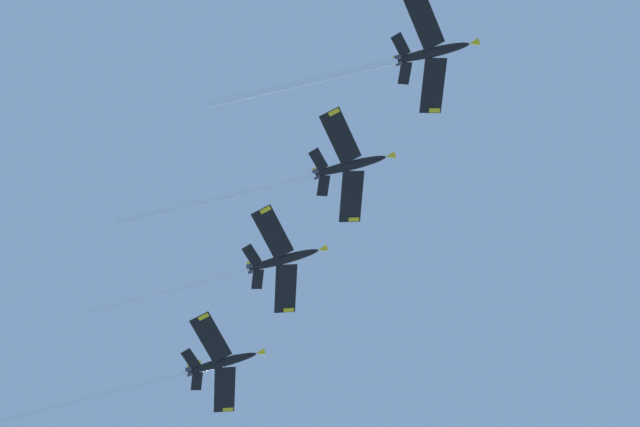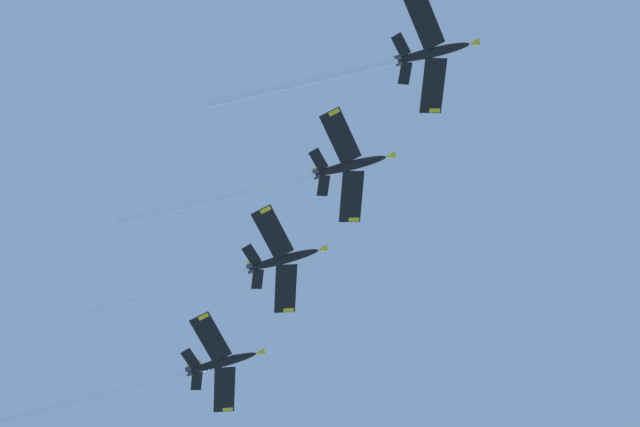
% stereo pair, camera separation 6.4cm
% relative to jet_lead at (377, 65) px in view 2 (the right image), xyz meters
% --- Properties ---
extents(jet_lead, '(42.34, 19.62, 9.80)m').
position_rel_jet_lead_xyz_m(jet_lead, '(0.00, 0.00, 0.00)').
color(jet_lead, black).
extents(jet_second, '(44.37, 19.62, 10.34)m').
position_rel_jet_lead_xyz_m(jet_second, '(11.54, -18.71, -2.51)').
color(jet_second, black).
extents(jet_third, '(39.20, 19.59, 9.77)m').
position_rel_jet_lead_xyz_m(jet_third, '(18.37, -34.32, -4.33)').
color(jet_third, black).
extents(jet_fourth, '(44.78, 19.62, 10.15)m').
position_rel_jet_lead_xyz_m(jet_fourth, '(28.68, -53.32, -7.09)').
color(jet_fourth, black).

